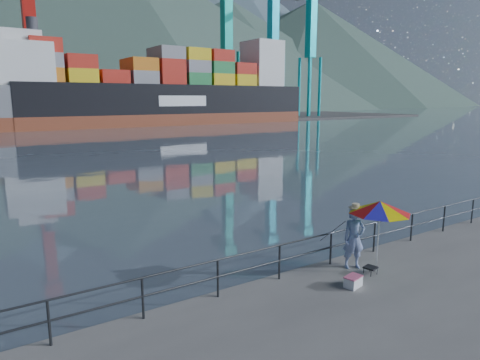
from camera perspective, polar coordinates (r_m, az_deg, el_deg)
name	(u,v)px	position (r m, az deg, el deg)	size (l,w,h in m)	color
far_dock	(57,122)	(101.90, -23.25, 7.17)	(200.00, 40.00, 0.40)	#514F4C
guardrail	(306,254)	(12.84, 8.82, -9.78)	(22.00, 0.06, 1.03)	#2D3033
mountains	(68,30)	(222.08, -21.95, 18.02)	(600.00, 332.80, 80.00)	#385147
port_cranes	(161,47)	(99.81, -10.52, 17.01)	(116.00, 28.00, 38.40)	red
container_stacks	(167,107)	(110.08, -9.73, 9.57)	(58.00, 5.40, 7.80)	orange
fisherman	(354,238)	(13.27, 14.95, -7.53)	(0.67, 0.44, 1.84)	#27499B
beach_umbrella	(380,207)	(12.83, 18.15, -3.49)	(2.04, 2.04, 2.14)	white
folding_stool	(370,270)	(13.21, 16.99, -11.43)	(0.40, 0.40, 0.22)	black
cooler_bag	(353,282)	(12.25, 14.84, -13.01)	(0.48, 0.32, 0.28)	silver
fishing_rod	(331,259)	(14.13, 12.03, -10.21)	(0.02, 0.02, 1.98)	black
container_ship	(180,94)	(89.62, -8.05, 11.28)	(58.77, 9.80, 18.10)	brown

